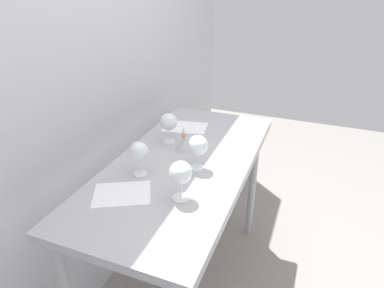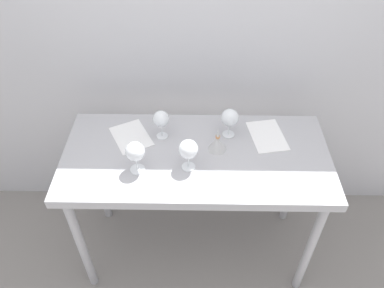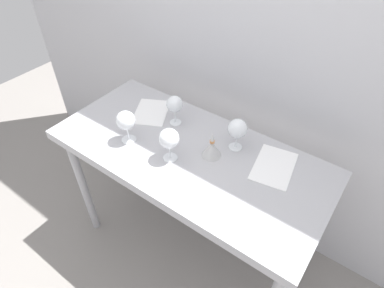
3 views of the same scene
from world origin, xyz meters
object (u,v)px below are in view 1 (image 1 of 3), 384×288
Objects in this scene: wine_glass_near_left at (181,173)px; tasting_sheet_lower at (122,194)px; wine_glass_near_center at (198,146)px; tasting_sheet_upper at (185,127)px; decanter_funnel at (184,143)px; wine_glass_far_right at (169,122)px; wine_glass_far_left at (139,152)px.

tasting_sheet_lower is (-0.07, 0.25, -0.12)m from wine_glass_near_left.
wine_glass_near_left is at bearing -175.17° from wine_glass_near_center.
decanter_funnel reaches higher than tasting_sheet_upper.
tasting_sheet_lower is (-0.32, 0.23, -0.12)m from wine_glass_near_center.
wine_glass_far_right reaches higher than tasting_sheet_upper.
wine_glass_far_right is (0.36, 0.02, -0.00)m from wine_glass_far_left.
wine_glass_far_left is 0.21m from tasting_sheet_lower.
wine_glass_far_left and wine_glass_far_right have the same top height.
wine_glass_near_left reaches higher than decanter_funnel.
wine_glass_near_left is 1.04× the size of wine_glass_far_left.
wine_glass_far_left is (0.10, 0.25, -0.00)m from wine_glass_near_left.
wine_glass_near_center is at bearing 4.83° from wine_glass_near_left.
tasting_sheet_lower is at bearing 171.02° from tasting_sheet_upper.
wine_glass_far_left is 1.22× the size of decanter_funnel.
wine_glass_near_center is at bearing -62.79° from tasting_sheet_lower.
wine_glass_far_right is (0.21, 0.25, -0.00)m from wine_glass_near_center.
wine_glass_near_center reaches higher than wine_glass_far_right.
wine_glass_far_left is 0.97× the size of wine_glass_near_center.
wine_glass_near_left is at bearing -158.85° from decanter_funnel.
wine_glass_near_left reaches higher than tasting_sheet_lower.
tasting_sheet_lower is at bearing -178.32° from wine_glass_far_left.
wine_glass_near_left is 1.01× the size of wine_glass_near_center.
tasting_sheet_upper is at bearing 29.46° from wine_glass_near_center.
wine_glass_near_center is at bearing -160.79° from tasting_sheet_upper.
wine_glass_far_right is at bearing -25.01° from tasting_sheet_lower.
wine_glass_far_left is at bearing 123.00° from wine_glass_near_center.
tasting_sheet_upper is (0.68, 0.26, -0.12)m from wine_glass_near_left.
wine_glass_near_center is 1.03× the size of wine_glass_far_right.
wine_glass_far_right is at bearing 3.11° from wine_glass_far_left.
wine_glass_near_left is 0.72× the size of tasting_sheet_lower.
tasting_sheet_upper is (0.21, -0.01, -0.12)m from wine_glass_far_right.
wine_glass_far_left is 0.36m from wine_glass_far_right.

